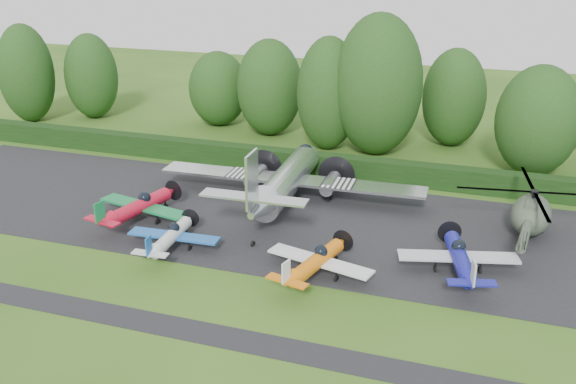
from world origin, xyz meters
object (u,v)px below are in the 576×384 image
(transport_plane, at_px, (286,181))
(light_plane_blue, at_px, (460,258))
(helicopter, at_px, (531,212))
(light_plane_red, at_px, (139,206))
(light_plane_white, at_px, (171,236))
(light_plane_orange, at_px, (316,262))

(transport_plane, relative_size, light_plane_blue, 2.76)
(transport_plane, distance_m, helicopter, 19.03)
(light_plane_red, distance_m, light_plane_blue, 24.16)
(light_plane_white, height_order, helicopter, helicopter)
(transport_plane, height_order, helicopter, transport_plane)
(light_plane_red, height_order, light_plane_blue, light_plane_red)
(transport_plane, distance_m, light_plane_white, 11.76)
(light_plane_white, relative_size, helicopter, 0.55)
(light_plane_blue, height_order, helicopter, helicopter)
(light_plane_blue, bearing_deg, light_plane_red, -167.39)
(light_plane_white, distance_m, light_plane_blue, 19.68)
(transport_plane, height_order, light_plane_orange, transport_plane)
(light_plane_orange, xyz_separation_m, helicopter, (13.19, 11.13, 0.72))
(transport_plane, xyz_separation_m, light_plane_white, (-4.90, -10.65, -0.96))
(light_plane_red, bearing_deg, light_plane_orange, -27.43)
(light_plane_red, distance_m, light_plane_orange, 15.95)
(transport_plane, bearing_deg, light_plane_white, -112.73)
(light_plane_red, xyz_separation_m, light_plane_blue, (24.14, -0.86, -0.03))
(light_plane_orange, bearing_deg, helicopter, 26.06)
(light_plane_blue, bearing_deg, light_plane_white, -157.42)
(light_plane_white, bearing_deg, light_plane_orange, -0.20)
(light_plane_orange, height_order, light_plane_blue, light_plane_blue)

